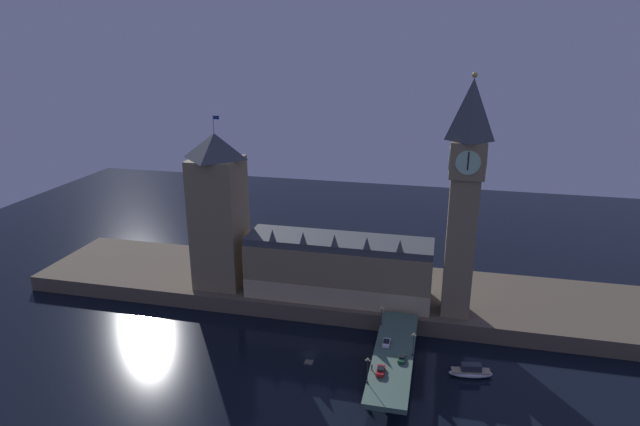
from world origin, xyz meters
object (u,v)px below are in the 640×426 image
car_northbound_trail (381,371)px  car_southbound_lead (402,358)px  clock_tower (464,193)px  street_lamp_mid (414,342)px  street_lamp_far (382,313)px  boat_downstream (471,372)px  pedestrian_near_rail (372,367)px  victoria_tower (219,211)px  car_northbound_lead (386,343)px  street_lamp_near (368,367)px

car_northbound_trail → car_southbound_lead: bearing=56.5°
clock_tower → street_lamp_mid: size_ratio=10.92×
street_lamp_far → boat_downstream: size_ratio=0.48×
pedestrian_near_rail → victoria_tower: bearing=143.7°
car_northbound_trail → pedestrian_near_rail: (-2.36, 0.85, 0.21)m
boat_downstream → car_northbound_trail: bearing=-147.7°
car_northbound_trail → boat_downstream: size_ratio=0.36×
car_northbound_trail → street_lamp_far: street_lamp_far is taller
street_lamp_mid → street_lamp_far: (-10.24, 14.72, -0.58)m
victoria_tower → car_northbound_trail: 79.97m
pedestrian_near_rail → street_lamp_far: street_lamp_far is taller
victoria_tower → street_lamp_mid: victoria_tower is taller
pedestrian_near_rail → street_lamp_mid: size_ratio=0.26×
car_northbound_lead → boat_downstream: (23.31, 1.19, -6.60)m
car_northbound_lead → pedestrian_near_rail: 12.93m
victoria_tower → pedestrian_near_rail: bearing=-36.3°
car_southbound_lead → street_lamp_mid: street_lamp_mid is taller
clock_tower → car_southbound_lead: (-14.00, -33.56, -36.92)m
victoria_tower → clock_tower: bearing=-2.7°
car_northbound_trail → street_lamp_near: 6.65m
clock_tower → boat_downstream: clock_tower is taller
victoria_tower → street_lamp_near: (59.06, -49.26, -20.74)m
victoria_tower → boat_downstream: victoria_tower is taller
victoria_tower → street_lamp_mid: 80.20m
pedestrian_near_rail → street_lamp_near: street_lamp_near is taller
pedestrian_near_rail → boat_downstream: size_ratio=0.14×
car_southbound_lead → pedestrian_near_rail: pedestrian_near_rail is taller
car_southbound_lead → street_lamp_near: size_ratio=0.61×
car_southbound_lead → pedestrian_near_rail: bearing=-138.5°
clock_tower → car_northbound_trail: 57.99m
street_lamp_far → boat_downstream: street_lamp_far is taller
car_northbound_trail → car_southbound_lead: (4.72, 7.12, -0.09)m
car_northbound_lead → boat_downstream: bearing=2.9°
clock_tower → street_lamp_near: bearing=-115.3°
street_lamp_mid → pedestrian_near_rail: bearing=-137.3°
street_lamp_near → street_lamp_far: street_lamp_near is taller
car_southbound_lead → boat_downstream: size_ratio=0.35×
car_northbound_trail → street_lamp_mid: size_ratio=0.65×
car_northbound_lead → car_northbound_trail: car_northbound_trail is taller
clock_tower → boat_downstream: 50.85m
pedestrian_near_rail → clock_tower: bearing=62.1°
street_lamp_mid → street_lamp_far: 17.94m
car_southbound_lead → pedestrian_near_rail: 9.47m
street_lamp_near → boat_downstream: size_ratio=0.57×
street_lamp_near → street_lamp_far: size_ratio=1.20×
victoria_tower → street_lamp_far: bearing=-18.6°
clock_tower → car_southbound_lead: bearing=-112.6°
street_lamp_mid → street_lamp_far: bearing=124.8°
clock_tower → street_lamp_far: bearing=-143.2°
victoria_tower → boat_downstream: (85.13, -29.72, -31.09)m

